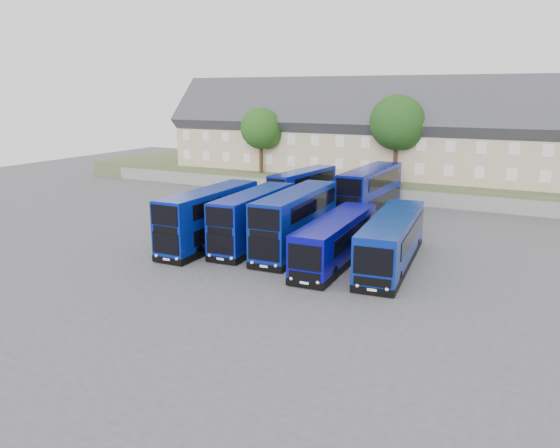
{
  "coord_description": "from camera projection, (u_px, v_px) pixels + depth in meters",
  "views": [
    {
      "loc": [
        17.28,
        -31.62,
        11.39
      ],
      "look_at": [
        0.12,
        2.16,
        2.2
      ],
      "focal_mm": 35.0,
      "sensor_mm": 36.0,
      "label": 1
    }
  ],
  "objects": [
    {
      "name": "ground",
      "position": [
        264.0,
        261.0,
        37.69
      ],
      "size": [
        120.0,
        120.0,
        0.0
      ],
      "primitive_type": "plane",
      "color": "#4A4A4F",
      "rests_on": "ground"
    },
    {
      "name": "retaining_wall",
      "position": [
        371.0,
        194.0,
        58.3
      ],
      "size": [
        70.0,
        0.4,
        1.5
      ],
      "primitive_type": "cube",
      "color": "slate",
      "rests_on": "ground"
    },
    {
      "name": "earth_bank",
      "position": [
        397.0,
        179.0,
        66.91
      ],
      "size": [
        80.0,
        20.0,
        2.0
      ],
      "primitive_type": "cube",
      "color": "#4A532E",
      "rests_on": "ground"
    },
    {
      "name": "terrace_row",
      "position": [
        416.0,
        136.0,
        60.8
      ],
      "size": [
        60.0,
        10.4,
        11.2
      ],
      "color": "tan",
      "rests_on": "earth_bank"
    },
    {
      "name": "dd_front_left",
      "position": [
        209.0,
        219.0,
        41.03
      ],
      "size": [
        2.58,
        10.76,
        4.26
      ],
      "rotation": [
        0.0,
        0.0,
        0.01
      ],
      "color": "navy",
      "rests_on": "ground"
    },
    {
      "name": "dd_front_mid",
      "position": [
        254.0,
        220.0,
        41.04
      ],
      "size": [
        2.94,
        10.42,
        4.09
      ],
      "rotation": [
        0.0,
        0.0,
        0.06
      ],
      "color": "#081695",
      "rests_on": "ground"
    },
    {
      "name": "dd_front_right",
      "position": [
        296.0,
        222.0,
        39.76
      ],
      "size": [
        3.12,
        11.15,
        4.38
      ],
      "rotation": [
        0.0,
        0.0,
        0.05
      ],
      "color": "navy",
      "rests_on": "ground"
    },
    {
      "name": "dd_rear_left",
      "position": [
        303.0,
        191.0,
        53.74
      ],
      "size": [
        3.19,
        9.96,
        3.89
      ],
      "rotation": [
        0.0,
        0.0,
        -0.1
      ],
      "color": "#081892",
      "rests_on": "ground"
    },
    {
      "name": "dd_rear_right",
      "position": [
        370.0,
        193.0,
        50.8
      ],
      "size": [
        2.85,
        11.41,
        4.51
      ],
      "rotation": [
        0.0,
        0.0,
        -0.02
      ],
      "color": "#060F7E",
      "rests_on": "ground"
    },
    {
      "name": "coach_east_a",
      "position": [
        336.0,
        241.0,
        37.04
      ],
      "size": [
        2.91,
        11.58,
        3.14
      ],
      "rotation": [
        0.0,
        0.0,
        0.04
      ],
      "color": "#070788",
      "rests_on": "ground"
    },
    {
      "name": "coach_east_b",
      "position": [
        392.0,
        242.0,
        36.38
      ],
      "size": [
        3.81,
        12.54,
        3.38
      ],
      "rotation": [
        0.0,
        0.0,
        0.1
      ],
      "color": "navy",
      "rests_on": "ground"
    },
    {
      "name": "tree_west",
      "position": [
        262.0,
        130.0,
        63.86
      ],
      "size": [
        4.8,
        4.8,
        7.65
      ],
      "color": "#382314",
      "rests_on": "earth_bank"
    },
    {
      "name": "tree_mid",
      "position": [
        399.0,
        125.0,
        57.01
      ],
      "size": [
        5.76,
        5.76,
        9.18
      ],
      "color": "#382314",
      "rests_on": "earth_bank"
    }
  ]
}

